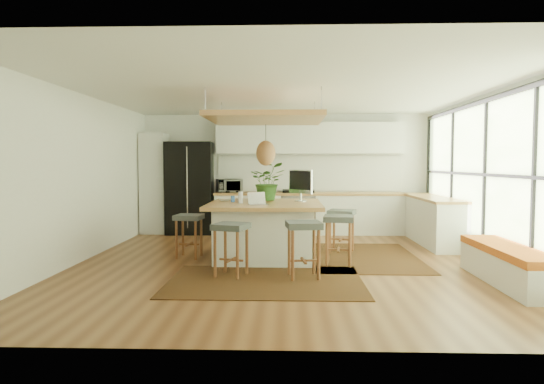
{
  "coord_description": "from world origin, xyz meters",
  "views": [
    {
      "loc": [
        0.06,
        -7.39,
        1.58
      ],
      "look_at": [
        -0.2,
        0.5,
        1.1
      ],
      "focal_mm": 31.1,
      "sensor_mm": 36.0,
      "label": 1
    }
  ],
  "objects_px": {
    "stool_near_left": "(231,251)",
    "stool_left_side": "(189,236)",
    "island": "(265,230)",
    "stool_right_front": "(339,242)",
    "fridge": "(190,192)",
    "laptop": "(258,197)",
    "microwave": "(229,184)",
    "stool_near_right": "(304,252)",
    "island_plant": "(268,186)",
    "stool_right_back": "(342,233)",
    "monitor": "(301,186)"
  },
  "relations": [
    {
      "from": "stool_near_left",
      "to": "stool_left_side",
      "type": "xyz_separation_m",
      "value": [
        -0.86,
        1.29,
        0.0
      ]
    },
    {
      "from": "island",
      "to": "stool_near_left",
      "type": "distance_m",
      "value": 1.37
    },
    {
      "from": "stool_right_front",
      "to": "stool_left_side",
      "type": "bearing_deg",
      "value": 168.34
    },
    {
      "from": "fridge",
      "to": "laptop",
      "type": "relative_size",
      "value": 6.75
    },
    {
      "from": "fridge",
      "to": "microwave",
      "type": "height_order",
      "value": "fridge"
    },
    {
      "from": "laptop",
      "to": "microwave",
      "type": "relative_size",
      "value": 0.56
    },
    {
      "from": "fridge",
      "to": "laptop",
      "type": "height_order",
      "value": "fridge"
    },
    {
      "from": "stool_near_left",
      "to": "stool_right_front",
      "type": "height_order",
      "value": "stool_right_front"
    },
    {
      "from": "stool_left_side",
      "to": "fridge",
      "type": "bearing_deg",
      "value": 101.29
    },
    {
      "from": "laptop",
      "to": "stool_near_left",
      "type": "bearing_deg",
      "value": -133.52
    },
    {
      "from": "fridge",
      "to": "laptop",
      "type": "xyz_separation_m",
      "value": [
        1.75,
        -3.23,
        0.12
      ]
    },
    {
      "from": "stool_near_right",
      "to": "island_plant",
      "type": "relative_size",
      "value": 1.17
    },
    {
      "from": "stool_left_side",
      "to": "microwave",
      "type": "relative_size",
      "value": 1.33
    },
    {
      "from": "island_plant",
      "to": "stool_near_left",
      "type": "bearing_deg",
      "value": -104.41
    },
    {
      "from": "island",
      "to": "island_plant",
      "type": "xyz_separation_m",
      "value": [
        0.03,
        0.44,
        0.73
      ]
    },
    {
      "from": "fridge",
      "to": "microwave",
      "type": "distance_m",
      "value": 0.91
    },
    {
      "from": "island",
      "to": "stool_near_right",
      "type": "height_order",
      "value": "island"
    },
    {
      "from": "island",
      "to": "microwave",
      "type": "bearing_deg",
      "value": 108.83
    },
    {
      "from": "stool_right_back",
      "to": "microwave",
      "type": "bearing_deg",
      "value": 135.38
    },
    {
      "from": "fridge",
      "to": "stool_right_back",
      "type": "relative_size",
      "value": 2.71
    },
    {
      "from": "fridge",
      "to": "island_plant",
      "type": "distance_m",
      "value": 3.0
    },
    {
      "from": "stool_near_right",
      "to": "island_plant",
      "type": "distance_m",
      "value": 2.07
    },
    {
      "from": "laptop",
      "to": "monitor",
      "type": "relative_size",
      "value": 0.51
    },
    {
      "from": "monitor",
      "to": "fridge",
      "type": "bearing_deg",
      "value": -174.7
    },
    {
      "from": "stool_near_left",
      "to": "monitor",
      "type": "bearing_deg",
      "value": 56.83
    },
    {
      "from": "stool_near_right",
      "to": "stool_right_back",
      "type": "height_order",
      "value": "stool_near_right"
    },
    {
      "from": "stool_right_back",
      "to": "stool_left_side",
      "type": "bearing_deg",
      "value": -168.71
    },
    {
      "from": "stool_left_side",
      "to": "monitor",
      "type": "xyz_separation_m",
      "value": [
        1.87,
        0.26,
        0.83
      ]
    },
    {
      "from": "laptop",
      "to": "microwave",
      "type": "distance_m",
      "value": 3.32
    },
    {
      "from": "stool_near_left",
      "to": "stool_left_side",
      "type": "bearing_deg",
      "value": 123.88
    },
    {
      "from": "stool_near_right",
      "to": "island_plant",
      "type": "bearing_deg",
      "value": 107.3
    },
    {
      "from": "island",
      "to": "stool_near_right",
      "type": "xyz_separation_m",
      "value": [
        0.6,
        -1.37,
        -0.11
      ]
    },
    {
      "from": "stool_near_left",
      "to": "monitor",
      "type": "distance_m",
      "value": 2.03
    },
    {
      "from": "island",
      "to": "stool_right_front",
      "type": "bearing_deg",
      "value": -23.74
    },
    {
      "from": "stool_right_back",
      "to": "stool_left_side",
      "type": "distance_m",
      "value": 2.66
    },
    {
      "from": "stool_near_right",
      "to": "laptop",
      "type": "bearing_deg",
      "value": 126.7
    },
    {
      "from": "stool_right_back",
      "to": "island_plant",
      "type": "height_order",
      "value": "island_plant"
    },
    {
      "from": "stool_right_back",
      "to": "monitor",
      "type": "relative_size",
      "value": 1.28
    },
    {
      "from": "stool_right_front",
      "to": "fridge",
      "type": "bearing_deg",
      "value": 132.42
    },
    {
      "from": "stool_right_back",
      "to": "monitor",
      "type": "height_order",
      "value": "monitor"
    },
    {
      "from": "island_plant",
      "to": "stool_right_back",
      "type": "bearing_deg",
      "value": 3.12
    },
    {
      "from": "stool_near_right",
      "to": "stool_right_front",
      "type": "bearing_deg",
      "value": 56.18
    },
    {
      "from": "island",
      "to": "laptop",
      "type": "relative_size",
      "value": 6.08
    },
    {
      "from": "fridge",
      "to": "stool_near_right",
      "type": "height_order",
      "value": "fridge"
    },
    {
      "from": "stool_right_front",
      "to": "laptop",
      "type": "distance_m",
      "value": 1.43
    },
    {
      "from": "laptop",
      "to": "stool_left_side",
      "type": "bearing_deg",
      "value": 137.52
    },
    {
      "from": "stool_near_left",
      "to": "island_plant",
      "type": "height_order",
      "value": "island_plant"
    },
    {
      "from": "laptop",
      "to": "monitor",
      "type": "bearing_deg",
      "value": 24.32
    },
    {
      "from": "stool_right_front",
      "to": "stool_right_back",
      "type": "bearing_deg",
      "value": 80.92
    },
    {
      "from": "monitor",
      "to": "microwave",
      "type": "relative_size",
      "value": 1.09
    }
  ]
}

